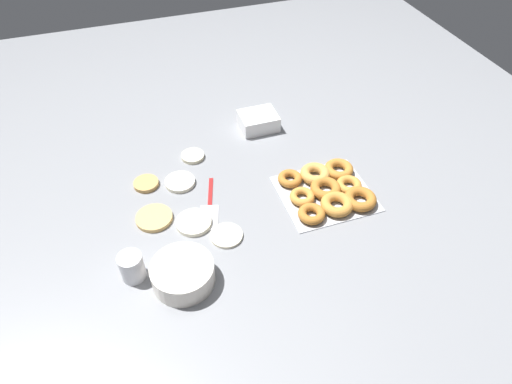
# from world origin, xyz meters

# --- Properties ---
(ground_plane) EXTENTS (3.00, 3.00, 0.00)m
(ground_plane) POSITION_xyz_m (0.00, 0.00, 0.00)
(ground_plane) COLOR gray
(pancake_0) EXTENTS (0.10, 0.10, 0.01)m
(pancake_0) POSITION_xyz_m (0.12, 0.12, 0.01)
(pancake_0) COLOR silver
(pancake_0) RESTS_ON ground_plane
(pancake_1) EXTENTS (0.10, 0.10, 0.01)m
(pancake_1) POSITION_xyz_m (-0.17, 0.03, 0.01)
(pancake_1) COLOR beige
(pancake_1) RESTS_ON ground_plane
(pancake_2) EXTENTS (0.11, 0.11, 0.02)m
(pancake_2) POSITION_xyz_m (-0.08, 0.11, 0.01)
(pancake_2) COLOR silver
(pancake_2) RESTS_ON ground_plane
(pancake_3) EXTENTS (0.09, 0.09, 0.02)m
(pancake_3) POSITION_xyz_m (0.15, 0.23, 0.01)
(pancake_3) COLOR tan
(pancake_3) RESTS_ON ground_plane
(pancake_4) EXTENTS (0.12, 0.12, 0.01)m
(pancake_4) POSITION_xyz_m (-0.02, 0.23, 0.01)
(pancake_4) COLOR tan
(pancake_4) RESTS_ON ground_plane
(pancake_5) EXTENTS (0.08, 0.08, 0.01)m
(pancake_5) POSITION_xyz_m (0.24, 0.04, 0.01)
(pancake_5) COLOR beige
(pancake_5) RESTS_ON ground_plane
(donut_tray) EXTENTS (0.28, 0.31, 0.04)m
(donut_tray) POSITION_xyz_m (-0.09, -0.35, 0.02)
(donut_tray) COLOR #ADAFB5
(donut_tray) RESTS_ON ground_plane
(batter_bowl) EXTENTS (0.18, 0.18, 0.07)m
(batter_bowl) POSITION_xyz_m (-0.29, 0.19, 0.03)
(batter_bowl) COLOR silver
(batter_bowl) RESTS_ON ground_plane
(container_stack) EXTENTS (0.12, 0.14, 0.06)m
(container_stack) POSITION_xyz_m (0.34, -0.25, 0.03)
(container_stack) COLOR white
(container_stack) RESTS_ON ground_plane
(paper_cup) EXTENTS (0.07, 0.07, 0.09)m
(paper_cup) POSITION_xyz_m (-0.22, 0.32, 0.04)
(paper_cup) COLOR white
(paper_cup) RESTS_ON ground_plane
(spatula) EXTENTS (0.24, 0.11, 0.01)m
(spatula) POSITION_xyz_m (-0.05, 0.05, 0.00)
(spatula) COLOR maroon
(spatula) RESTS_ON ground_plane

